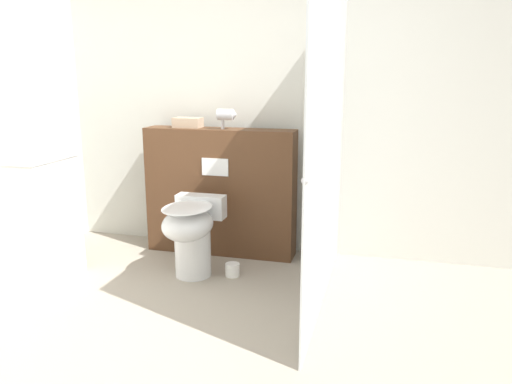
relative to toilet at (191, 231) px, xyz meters
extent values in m
plane|color=#9E9384|center=(0.19, -1.16, -0.35)|extent=(12.00, 12.00, 0.00)
cube|color=silver|center=(0.19, 0.79, 0.90)|extent=(8.00, 0.06, 2.50)
cube|color=#51331E|center=(0.04, 0.56, 0.17)|extent=(1.24, 0.24, 1.05)
cube|color=white|center=(0.04, 0.44, 0.40)|extent=(0.22, 0.01, 0.14)
cube|color=silver|center=(0.99, -0.13, 0.68)|extent=(0.01, 1.76, 2.06)
sphere|color=#B2B2B7|center=(0.99, -0.98, 0.63)|extent=(0.04, 0.04, 0.04)
cylinder|color=white|center=(0.00, 0.02, -0.15)|extent=(0.27, 0.27, 0.40)
ellipsoid|color=white|center=(0.00, -0.06, 0.07)|extent=(0.36, 0.46, 0.23)
ellipsoid|color=white|center=(0.00, -0.06, 0.19)|extent=(0.35, 0.45, 0.02)
cube|color=white|center=(0.00, 0.21, 0.13)|extent=(0.38, 0.13, 0.18)
cube|color=white|center=(-1.08, -0.35, 0.10)|extent=(0.50, 0.48, 0.90)
cube|color=white|center=(-1.08, -0.35, 0.61)|extent=(0.51, 0.49, 0.14)
cylinder|color=silver|center=(-1.08, -0.22, 0.75)|extent=(0.02, 0.02, 0.14)
cylinder|color=#B7B7BC|center=(0.10, 0.53, 0.81)|extent=(0.13, 0.09, 0.09)
cone|color=#B7B7BC|center=(0.18, 0.53, 0.81)|extent=(0.03, 0.08, 0.08)
cylinder|color=#B7B7BC|center=(0.08, 0.53, 0.75)|extent=(0.03, 0.03, 0.11)
cube|color=tan|center=(-0.24, 0.57, 0.73)|extent=(0.23, 0.14, 0.08)
cylinder|color=white|center=(0.29, 0.08, -0.30)|extent=(0.11, 0.11, 0.10)
camera|label=1|loc=(1.36, -3.25, 1.13)|focal=35.00mm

